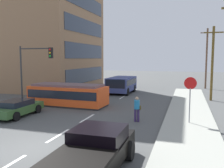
{
  "coord_description": "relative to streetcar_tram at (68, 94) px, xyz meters",
  "views": [
    {
      "loc": [
        6.58,
        -9.35,
        4.18
      ],
      "look_at": [
        0.76,
        9.39,
        2.1
      ],
      "focal_mm": 38.95,
      "sensor_mm": 36.0,
      "label": 1
    }
  ],
  "objects": [
    {
      "name": "utility_pole_mid",
      "position": [
        12.34,
        6.64,
        2.82
      ],
      "size": [
        1.8,
        0.24,
        7.27
      ],
      "color": "brown",
      "rests_on": "ground"
    },
    {
      "name": "ground_plane",
      "position": [
        3.44,
        0.24,
        -1.0
      ],
      "size": [
        120.0,
        120.0,
        0.0
      ],
      "primitive_type": "plane",
      "color": "#4B4D4D"
    },
    {
      "name": "city_bus",
      "position": [
        2.53,
        8.86,
        0.09
      ],
      "size": [
        2.68,
        5.08,
        1.92
      ],
      "color": "#39437D",
      "rests_on": "ground"
    },
    {
      "name": "pickup_truck_parked",
      "position": [
        6.86,
        -11.15,
        -0.2
      ],
      "size": [
        2.29,
        5.0,
        1.55
      ],
      "color": "black",
      "rests_on": "ground"
    },
    {
      "name": "lane_stripe_4",
      "position": [
        3.44,
        12.0,
        -0.99
      ],
      "size": [
        0.16,
        2.4,
        0.01
      ],
      "primitive_type": "cube",
      "color": "silver",
      "rests_on": "ground"
    },
    {
      "name": "sidewalk_curb_right",
      "position": [
        10.24,
        -3.76,
        -0.93
      ],
      "size": [
        3.2,
        36.0,
        0.14
      ],
      "primitive_type": "cube",
      "color": "#9D9F94",
      "rests_on": "ground"
    },
    {
      "name": "parked_sedan_mid",
      "position": [
        -1.68,
        -4.64,
        -0.37
      ],
      "size": [
        1.96,
        4.21,
        1.19
      ],
      "color": "#385F2E",
      "rests_on": "ground"
    },
    {
      "name": "lane_stripe_2",
      "position": [
        3.44,
        -3.76,
        -0.99
      ],
      "size": [
        0.16,
        2.4,
        0.01
      ],
      "primitive_type": "cube",
      "color": "silver",
      "rests_on": "ground"
    },
    {
      "name": "traffic_light_mast",
      "position": [
        -1.82,
        -2.35,
        2.62
      ],
      "size": [
        3.02,
        0.33,
        5.15
      ],
      "color": "#333333",
      "rests_on": "ground"
    },
    {
      "name": "lane_stripe_1",
      "position": [
        3.44,
        -7.76,
        -0.99
      ],
      "size": [
        0.16,
        2.4,
        0.01
      ],
      "primitive_type": "cube",
      "color": "silver",
      "rests_on": "ground"
    },
    {
      "name": "pedestrian_crossing",
      "position": [
        6.92,
        -3.59,
        -0.05
      ],
      "size": [
        0.47,
        0.36,
        1.67
      ],
      "color": "#352453",
      "rests_on": "ground"
    },
    {
      "name": "streetcar_tram",
      "position": [
        0.0,
        0.0,
        0.0
      ],
      "size": [
        6.97,
        2.85,
        1.93
      ],
      "color": "#F3541F",
      "rests_on": "ground"
    },
    {
      "name": "corner_building",
      "position": [
        -10.73,
        11.29,
        10.21
      ],
      "size": [
        15.39,
        14.09,
        22.4
      ],
      "color": "#936E4D",
      "rests_on": "ground"
    },
    {
      "name": "utility_pole_far",
      "position": [
        12.47,
        16.59,
        3.3
      ],
      "size": [
        1.8,
        0.24,
        8.22
      ],
      "color": "brown",
      "rests_on": "ground"
    },
    {
      "name": "stop_sign",
      "position": [
        10.23,
        -3.35,
        1.2
      ],
      "size": [
        0.76,
        0.07,
        2.88
      ],
      "color": "gray",
      "rests_on": "sidewalk_curb_right"
    },
    {
      "name": "lane_stripe_3",
      "position": [
        3.44,
        6.0,
        -0.99
      ],
      "size": [
        0.16,
        2.4,
        0.01
      ],
      "primitive_type": "cube",
      "color": "silver",
      "rests_on": "ground"
    },
    {
      "name": "lane_stripe_0",
      "position": [
        3.44,
        -11.76,
        -0.99
      ],
      "size": [
        0.16,
        2.4,
        0.01
      ],
      "primitive_type": "cube",
      "color": "silver",
      "rests_on": "ground"
    }
  ]
}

